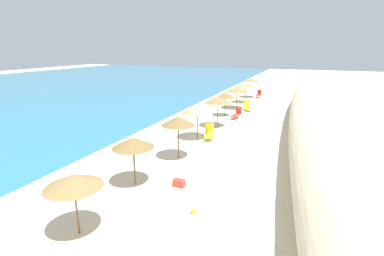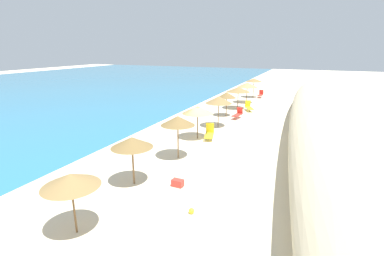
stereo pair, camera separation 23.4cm
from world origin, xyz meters
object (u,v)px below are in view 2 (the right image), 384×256
beach_umbrella_3 (132,142)px  beach_umbrella_8 (238,90)px  lounge_chair_2 (261,94)px  cooler_box (178,183)px  lounge_chair_0 (209,133)px  beach_umbrella_9 (247,85)px  lounge_chair_3 (249,107)px  beach_umbrella_5 (198,110)px  beach_umbrella_7 (227,95)px  beach_umbrella_6 (219,100)px  beach_umbrella_10 (254,80)px  beach_ball (191,211)px  beach_umbrella_4 (178,121)px  beach_umbrella_2 (71,180)px  lounge_chair_1 (238,114)px

beach_umbrella_3 → beach_umbrella_8: beach_umbrella_3 is taller
lounge_chair_2 → cooler_box: lounge_chair_2 is taller
lounge_chair_2 → cooler_box: (-29.30, -1.01, -0.27)m
lounge_chair_0 → cooler_box: 8.39m
beach_umbrella_9 → lounge_chair_3: bearing=-164.4°
beach_umbrella_5 → beach_umbrella_7: (8.32, 0.13, -0.09)m
beach_umbrella_9 → beach_umbrella_7: bearing=178.0°
beach_umbrella_6 → lounge_chair_0: size_ratio=1.63×
beach_umbrella_10 → beach_ball: beach_umbrella_10 is taller
lounge_chair_0 → beach_ball: 10.75m
beach_umbrella_7 → beach_umbrella_9: (8.23, -0.29, 0.10)m
beach_umbrella_6 → beach_umbrella_8: beach_umbrella_6 is taller
lounge_chair_0 → beach_umbrella_7: bearing=-98.0°
beach_umbrella_5 → beach_umbrella_6: bearing=-6.1°
beach_umbrella_6 → lounge_chair_2: bearing=-2.2°
beach_umbrella_4 → lounge_chair_0: 5.15m
beach_umbrella_6 → lounge_chair_2: beach_umbrella_6 is taller
beach_umbrella_2 → beach_umbrella_6: (16.84, -0.26, 0.26)m
beach_umbrella_2 → lounge_chair_0: 13.42m
beach_umbrella_8 → beach_umbrella_10: bearing=-0.6°
lounge_chair_0 → beach_ball: lounge_chair_0 is taller
beach_umbrella_9 → lounge_chair_3: (-4.74, -1.32, -1.85)m
beach_umbrella_6 → lounge_chair_1: (3.89, -0.81, -2.00)m
beach_umbrella_4 → beach_umbrella_9: (20.88, 0.24, -0.18)m
beach_umbrella_2 → beach_umbrella_8: beach_umbrella_8 is taller
lounge_chair_3 → beach_umbrella_7: bearing=38.9°
beach_umbrella_6 → cooler_box: (-11.84, -1.67, -2.28)m
lounge_chair_1 → lounge_chair_2: lounge_chair_2 is taller
beach_umbrella_2 → beach_umbrella_5: (12.93, 0.16, 0.09)m
lounge_chair_0 → lounge_chair_2: lounge_chair_0 is taller
beach_umbrella_6 → lounge_chair_3: (7.90, -1.06, -2.01)m
beach_umbrella_2 → beach_umbrella_7: (21.24, 0.29, 0.00)m
beach_umbrella_10 → lounge_chair_1: bearing=-175.2°
beach_umbrella_10 → beach_umbrella_4: bearing=-179.3°
beach_umbrella_10 → cooler_box: (-28.85, -1.97, -2.29)m
lounge_chair_3 → beach_umbrella_2: bearing=60.6°
beach_umbrella_3 → beach_umbrella_4: (4.20, -0.56, 0.21)m
beach_umbrella_3 → beach_umbrella_5: beach_umbrella_5 is taller
beach_umbrella_9 → lounge_chair_1: 9.00m
beach_ball → beach_umbrella_3: bearing=69.5°
beach_umbrella_2 → beach_umbrella_7: size_ratio=0.98×
beach_umbrella_5 → beach_umbrella_9: size_ratio=0.99×
beach_umbrella_2 → lounge_chair_0: bearing=-3.0°
beach_umbrella_2 → beach_umbrella_8: (25.40, 0.13, 0.04)m
beach_umbrella_9 → lounge_chair_0: bearing=-177.5°
beach_umbrella_4 → lounge_chair_2: size_ratio=1.78×
beach_umbrella_6 → beach_umbrella_7: 4.45m
beach_umbrella_8 → beach_umbrella_9: size_ratio=1.03×
beach_umbrella_8 → lounge_chair_0: size_ratio=1.57×
beach_umbrella_10 → lounge_chair_0: 20.67m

